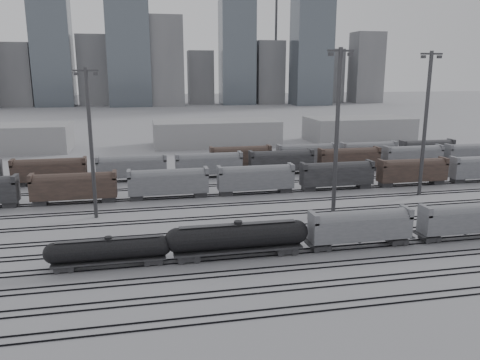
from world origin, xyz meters
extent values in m
plane|color=#A4A4A8|center=(0.00, 0.00, 0.00)|extent=(900.00, 900.00, 0.00)
cube|color=black|center=(0.00, -14.72, 0.08)|extent=(220.00, 0.07, 0.16)
cube|color=black|center=(0.00, -13.28, 0.08)|extent=(220.00, 0.07, 0.16)
cube|color=black|center=(0.00, -9.72, 0.08)|extent=(220.00, 0.07, 0.16)
cube|color=black|center=(0.00, -8.28, 0.08)|extent=(220.00, 0.07, 0.16)
cube|color=black|center=(0.00, -4.72, 0.08)|extent=(220.00, 0.07, 0.16)
cube|color=black|center=(0.00, -3.28, 0.08)|extent=(220.00, 0.07, 0.16)
cube|color=black|center=(0.00, 0.28, 0.08)|extent=(220.00, 0.07, 0.16)
cube|color=black|center=(0.00, 1.72, 0.08)|extent=(220.00, 0.07, 0.16)
cube|color=black|center=(0.00, 5.28, 0.08)|extent=(220.00, 0.07, 0.16)
cube|color=black|center=(0.00, 6.72, 0.08)|extent=(220.00, 0.07, 0.16)
cube|color=black|center=(0.00, 10.28, 0.08)|extent=(220.00, 0.07, 0.16)
cube|color=black|center=(0.00, 11.72, 0.08)|extent=(220.00, 0.07, 0.16)
cube|color=black|center=(0.00, 17.28, 0.08)|extent=(220.00, 0.07, 0.16)
cube|color=black|center=(0.00, 18.72, 0.08)|extent=(220.00, 0.07, 0.16)
cube|color=black|center=(0.00, 24.28, 0.08)|extent=(220.00, 0.07, 0.16)
cube|color=black|center=(0.00, 25.72, 0.08)|extent=(220.00, 0.07, 0.16)
cube|color=black|center=(0.00, 31.28, 0.08)|extent=(220.00, 0.07, 0.16)
cube|color=black|center=(0.00, 32.72, 0.08)|extent=(220.00, 0.07, 0.16)
cube|color=black|center=(0.00, 39.28, 0.08)|extent=(220.00, 0.07, 0.16)
cube|color=black|center=(0.00, 40.72, 0.08)|extent=(220.00, 0.07, 0.16)
cube|color=black|center=(0.00, 47.28, 0.08)|extent=(220.00, 0.07, 0.16)
cube|color=black|center=(0.00, 48.72, 0.08)|extent=(220.00, 0.07, 0.16)
cube|color=black|center=(0.00, 55.28, 0.08)|extent=(220.00, 0.07, 0.16)
cube|color=black|center=(0.00, 56.72, 0.08)|extent=(220.00, 0.07, 0.16)
cube|color=black|center=(-23.31, 1.00, 0.48)|extent=(2.29, 1.85, 0.62)
cube|color=black|center=(-12.75, 1.00, 0.48)|extent=(2.29, 1.85, 0.62)
cube|color=black|center=(-18.03, 1.00, 0.92)|extent=(13.64, 2.38, 0.22)
cylinder|color=black|center=(-18.03, 1.00, 2.33)|extent=(12.76, 2.55, 2.55)
sphere|color=black|center=(-24.41, 1.00, 2.33)|extent=(2.55, 2.55, 2.55)
sphere|color=black|center=(-11.65, 1.00, 2.33)|extent=(2.55, 2.55, 2.55)
cylinder|color=black|center=(-18.03, 1.00, 3.74)|extent=(0.88, 0.88, 0.44)
cube|color=black|center=(-18.03, 1.00, 3.65)|extent=(12.32, 0.79, 0.05)
cube|color=black|center=(-8.36, 1.00, 0.59)|extent=(2.81, 2.27, 0.76)
cube|color=black|center=(4.60, 1.00, 0.59)|extent=(2.81, 2.27, 0.76)
cube|color=black|center=(-1.88, 1.00, 1.13)|extent=(16.75, 2.92, 0.27)
cylinder|color=black|center=(-1.88, 1.00, 2.86)|extent=(15.67, 3.13, 3.13)
sphere|color=black|center=(-9.71, 1.00, 2.86)|extent=(3.13, 3.13, 3.13)
sphere|color=black|center=(5.95, 1.00, 2.86)|extent=(3.13, 3.13, 3.13)
cylinder|color=black|center=(-1.88, 1.00, 4.59)|extent=(1.08, 1.08, 0.54)
cube|color=black|center=(-1.88, 1.00, 4.48)|extent=(15.13, 0.97, 0.06)
cube|color=black|center=(9.44, 1.00, 0.52)|extent=(2.46, 1.98, 0.66)
cube|color=black|center=(20.78, 1.00, 0.52)|extent=(2.46, 1.98, 0.66)
cube|color=slate|center=(15.11, 1.00, 2.74)|extent=(14.18, 2.84, 3.02)
cylinder|color=slate|center=(15.11, 1.00, 3.87)|extent=(12.85, 2.74, 2.74)
cube|color=slate|center=(8.31, 1.00, 4.63)|extent=(0.66, 2.84, 1.32)
cube|color=slate|center=(21.92, 1.00, 4.63)|extent=(0.66, 2.84, 1.32)
cone|color=black|center=(15.11, 1.00, 0.90)|extent=(2.27, 2.27, 0.85)
cube|color=black|center=(25.91, 1.00, 0.52)|extent=(2.44, 1.97, 0.66)
cube|color=slate|center=(31.55, 1.00, 2.72)|extent=(14.09, 2.82, 3.01)
cylinder|color=slate|center=(31.55, 1.00, 3.85)|extent=(12.77, 2.72, 2.72)
cube|color=slate|center=(24.79, 1.00, 4.60)|extent=(0.66, 2.82, 1.31)
cone|color=black|center=(31.55, 1.00, 0.89)|extent=(2.25, 2.25, 0.85)
cylinder|color=#3B3B3E|center=(-21.47, 22.24, 12.08)|extent=(0.62, 0.62, 24.15)
cube|color=#3B3B3E|center=(-21.47, 22.24, 23.67)|extent=(3.86, 0.29, 0.29)
cube|color=#3B3B3E|center=(-22.92, 22.24, 23.18)|extent=(0.68, 0.48, 0.48)
cube|color=#3B3B3E|center=(-20.02, 22.24, 23.18)|extent=(0.68, 0.48, 0.48)
cylinder|color=#3B3B3E|center=(17.85, 16.56, 13.63)|extent=(0.70, 0.70, 27.26)
cube|color=#3B3B3E|center=(17.85, 16.56, 26.72)|extent=(4.36, 0.33, 0.33)
cube|color=#3B3B3E|center=(16.21, 16.56, 26.17)|extent=(0.76, 0.55, 0.55)
cube|color=#3B3B3E|center=(19.48, 16.56, 26.17)|extent=(0.76, 0.55, 0.55)
cylinder|color=#3B3B3E|center=(39.08, 24.48, 13.61)|extent=(0.70, 0.70, 27.21)
cube|color=#3B3B3E|center=(39.08, 24.48, 26.67)|extent=(4.35, 0.33, 0.33)
cube|color=#3B3B3E|center=(37.45, 24.48, 26.12)|extent=(0.76, 0.54, 0.54)
cube|color=#3B3B3E|center=(40.72, 24.48, 26.12)|extent=(0.76, 0.54, 0.54)
cube|color=#503B32|center=(-26.00, 32.00, 2.80)|extent=(15.00, 3.00, 5.60)
cube|color=slate|center=(-9.00, 32.00, 2.80)|extent=(15.00, 3.00, 5.60)
cube|color=slate|center=(8.00, 32.00, 2.80)|extent=(15.00, 3.00, 5.60)
cube|color=black|center=(25.00, 32.00, 2.80)|extent=(15.00, 3.00, 5.60)
cube|color=#503B32|center=(42.00, 32.00, 2.80)|extent=(15.00, 3.00, 5.60)
cube|color=#503B32|center=(-33.00, 48.00, 2.80)|extent=(15.00, 3.00, 5.60)
cube|color=slate|center=(-16.00, 48.00, 2.80)|extent=(15.00, 3.00, 5.60)
cube|color=slate|center=(1.00, 48.00, 2.80)|extent=(15.00, 3.00, 5.60)
cube|color=black|center=(18.00, 48.00, 2.80)|extent=(15.00, 3.00, 5.60)
cube|color=#503B32|center=(35.00, 48.00, 2.80)|extent=(15.00, 3.00, 5.60)
cube|color=slate|center=(52.00, 48.00, 2.80)|extent=(15.00, 3.00, 5.60)
cube|color=slate|center=(69.00, 48.00, 2.80)|extent=(15.00, 3.00, 5.60)
cube|color=#503B32|center=(10.00, 56.00, 2.80)|extent=(15.00, 3.00, 5.60)
cube|color=slate|center=(27.00, 56.00, 2.80)|extent=(15.00, 3.00, 5.60)
cube|color=slate|center=(44.00, 56.00, 2.80)|extent=(15.00, 3.00, 5.60)
cube|color=black|center=(61.00, 56.00, 2.80)|extent=(15.00, 3.00, 5.60)
cube|color=#939396|center=(10.00, 95.00, 4.00)|extent=(40.00, 18.00, 8.00)
cube|color=#939396|center=(60.00, 95.00, 4.00)|extent=(35.00, 18.00, 8.00)
cube|color=gray|center=(-95.00, 280.00, 21.00)|extent=(22.00, 17.60, 42.00)
cube|color=#4F575F|center=(-70.00, 280.00, 40.00)|extent=(25.00, 20.00, 80.00)
cube|color=gray|center=(-45.00, 280.00, 24.00)|extent=(20.00, 16.00, 48.00)
cube|color=#4F575F|center=(-20.00, 280.00, 47.50)|extent=(28.00, 22.40, 95.00)
cube|color=gray|center=(5.00, 280.00, 30.00)|extent=(22.00, 17.60, 60.00)
cube|color=gray|center=(30.00, 280.00, 19.00)|extent=(18.00, 14.40, 38.00)
cube|color=#4F575F|center=(55.00, 280.00, 36.00)|extent=(24.00, 19.20, 72.00)
cube|color=gray|center=(80.00, 280.00, 22.50)|extent=(20.00, 16.00, 45.00)
cube|color=#4F575F|center=(105.00, 280.00, 44.00)|extent=(26.00, 20.80, 88.00)
cube|color=gray|center=(130.00, 280.00, 20.00)|extent=(18.00, 14.40, 40.00)
cube|color=gray|center=(155.00, 280.00, 26.00)|extent=(22.00, 17.60, 52.00)
cylinder|color=#3B3B3E|center=(-30.00, 305.00, 50.00)|extent=(1.80, 1.80, 100.00)
cylinder|color=#3B3B3E|center=(90.00, 305.00, 50.00)|extent=(1.80, 1.80, 100.00)
camera|label=1|loc=(-13.30, -54.87, 23.58)|focal=35.00mm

